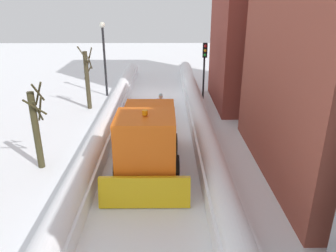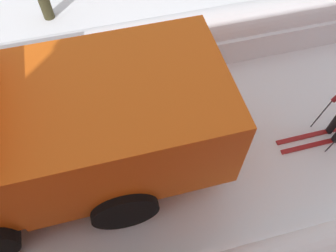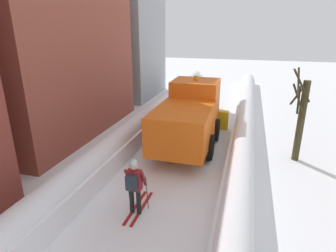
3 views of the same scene
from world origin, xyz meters
name	(u,v)px [view 3 (image 3 of 3)]	position (x,y,z in m)	size (l,w,h in m)	color
ground_plane	(181,156)	(0.00, 10.00, 0.00)	(80.00, 80.00, 0.00)	white
snowbank_left	(126,138)	(-2.56, 10.00, 0.57)	(1.10, 36.00, 1.23)	white
snowbank_right	(242,152)	(2.56, 10.00, 0.50)	(1.10, 36.00, 1.11)	white
building_brick_mid	(29,39)	(-8.28, 11.41, 4.76)	(7.25, 9.42, 9.51)	brown
building_concrete_far	(110,32)	(-8.28, 20.33, 4.94)	(7.39, 6.19, 9.87)	#9EA0A5
plow_truck	(189,116)	(0.10, 11.17, 1.48)	(3.20, 5.98, 3.12)	orange
skier	(134,184)	(-0.38, 5.73, 1.00)	(0.62, 1.80, 1.81)	black
bare_tree_mid	(301,118)	(4.73, 11.02, 1.86)	(0.71, 1.18, 3.83)	#3B361F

